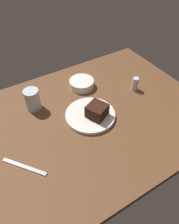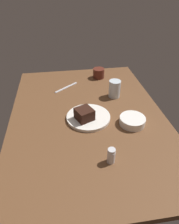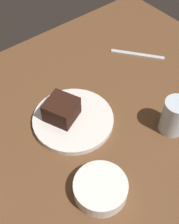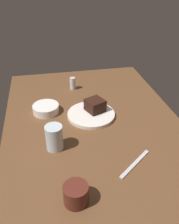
% 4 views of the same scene
% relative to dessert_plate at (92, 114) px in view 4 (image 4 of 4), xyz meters
% --- Properties ---
extents(dining_table, '(1.20, 0.84, 0.03)m').
position_rel_dessert_plate_xyz_m(dining_table, '(-0.04, 0.00, -0.02)').
color(dining_table, brown).
rests_on(dining_table, ground).
extents(dessert_plate, '(0.23, 0.23, 0.02)m').
position_rel_dessert_plate_xyz_m(dessert_plate, '(0.00, 0.00, 0.00)').
color(dessert_plate, white).
rests_on(dessert_plate, dining_table).
extents(chocolate_cake_slice, '(0.11, 0.11, 0.06)m').
position_rel_dessert_plate_xyz_m(chocolate_cake_slice, '(0.02, -0.02, 0.04)').
color(chocolate_cake_slice, black).
rests_on(chocolate_cake_slice, dessert_plate).
extents(salt_shaker, '(0.03, 0.03, 0.07)m').
position_rel_dessert_plate_xyz_m(salt_shaker, '(0.31, 0.05, 0.03)').
color(salt_shaker, silver).
rests_on(salt_shaker, dining_table).
extents(water_glass, '(0.07, 0.07, 0.11)m').
position_rel_dessert_plate_xyz_m(water_glass, '(-0.20, 0.20, 0.05)').
color(water_glass, silver).
rests_on(water_glass, dining_table).
extents(side_bowl, '(0.13, 0.13, 0.04)m').
position_rel_dessert_plate_xyz_m(side_bowl, '(0.08, 0.22, 0.01)').
color(side_bowl, white).
rests_on(side_bowl, dining_table).
extents(coffee_cup, '(0.08, 0.08, 0.07)m').
position_rel_dessert_plate_xyz_m(coffee_cup, '(-0.48, 0.15, 0.03)').
color(coffee_cup, '#562319').
rests_on(coffee_cup, dining_table).
extents(butter_knife, '(0.13, 0.16, 0.01)m').
position_rel_dessert_plate_xyz_m(butter_knife, '(-0.36, -0.09, -0.01)').
color(butter_knife, silver).
rests_on(butter_knife, dining_table).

